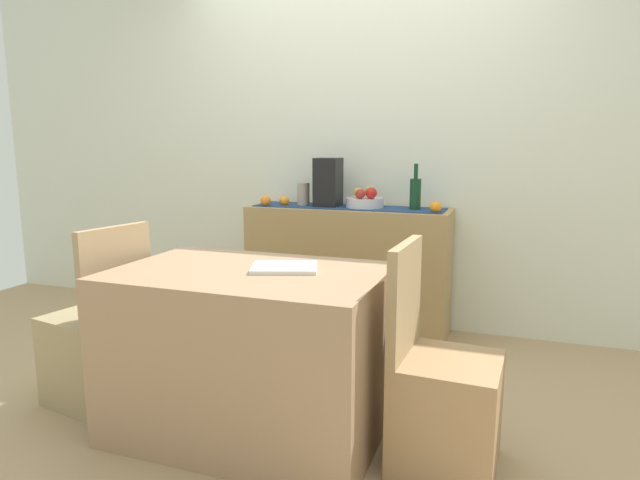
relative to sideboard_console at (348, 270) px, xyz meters
name	(u,v)px	position (x,y,z in m)	size (l,w,h in m)	color
ground_plane	(299,384)	(0.01, -0.92, -0.44)	(6.40, 6.40, 0.02)	tan
room_wall_rear	(360,134)	(0.01, 0.26, 0.92)	(6.40, 0.06, 2.70)	silver
sideboard_console	(348,270)	(0.00, 0.00, 0.00)	(1.36, 0.42, 0.86)	tan
table_runner	(348,207)	(0.00, 0.00, 0.43)	(1.28, 0.32, 0.01)	navy
fruit_bowl	(365,203)	(0.11, 0.00, 0.47)	(0.25, 0.25, 0.06)	silver
apple_front	(358,193)	(0.07, -0.01, 0.53)	(0.07, 0.07, 0.07)	gold
apple_right	(370,191)	(0.13, 0.06, 0.54)	(0.08, 0.08, 0.08)	#8DB234
apple_center	(371,193)	(0.17, -0.05, 0.54)	(0.08, 0.08, 0.08)	red
apple_left	(360,194)	(0.10, -0.08, 0.53)	(0.06, 0.06, 0.06)	#A82B2B
wine_bottle	(415,193)	(0.45, 0.00, 0.54)	(0.07, 0.07, 0.30)	#133A1F
coffee_maker	(328,183)	(-0.14, 0.00, 0.59)	(0.16, 0.18, 0.33)	black
ceramic_vase	(303,194)	(-0.32, 0.00, 0.51)	(0.08, 0.08, 0.16)	#A19584
orange_loose_far	(436,207)	(0.59, -0.10, 0.46)	(0.07, 0.07, 0.07)	orange
orange_loose_near_bowl	(266,201)	(-0.56, -0.11, 0.47)	(0.07, 0.07, 0.07)	orange
orange_loose_mid	(284,201)	(-0.45, -0.04, 0.46)	(0.07, 0.07, 0.07)	orange
dining_table	(250,351)	(-0.02, -1.44, -0.06)	(1.16, 0.77, 0.74)	#A27E5E
open_book	(284,268)	(0.13, -1.38, 0.32)	(0.28, 0.21, 0.02)	white
chair_near_window	(99,350)	(-0.86, -1.44, -0.16)	(0.47, 0.47, 0.90)	#9C8962
chair_by_corner	(442,403)	(0.83, -1.44, -0.16)	(0.42, 0.42, 0.90)	#A67F56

